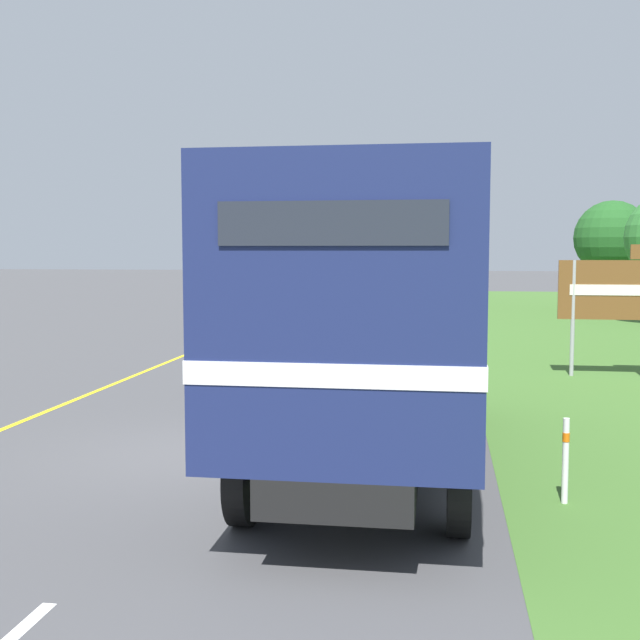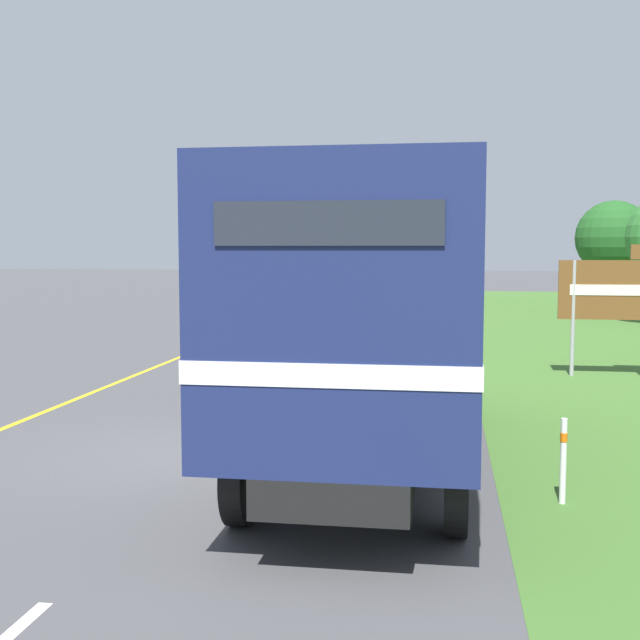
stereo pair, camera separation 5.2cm
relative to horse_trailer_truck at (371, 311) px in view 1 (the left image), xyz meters
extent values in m
plane|color=#444447|center=(-2.14, 0.29, -2.00)|extent=(200.00, 200.00, 0.00)
cube|color=yellow|center=(-5.84, 15.11, -2.00)|extent=(0.12, 60.41, 0.01)
cube|color=white|center=(-2.14, 0.89, -2.00)|extent=(0.12, 2.60, 0.01)
cube|color=white|center=(-2.14, 7.49, -2.00)|extent=(0.12, 2.60, 0.01)
cube|color=white|center=(-2.14, 14.09, -2.00)|extent=(0.12, 2.60, 0.01)
cube|color=white|center=(-2.14, 20.69, -2.00)|extent=(0.12, 2.60, 0.01)
cube|color=white|center=(-2.14, 27.29, -2.00)|extent=(0.12, 2.60, 0.01)
cylinder|color=black|center=(-1.07, 3.61, -1.50)|extent=(0.22, 1.00, 1.00)
cylinder|color=black|center=(1.07, 3.61, -1.50)|extent=(0.22, 1.00, 1.00)
cylinder|color=black|center=(-1.07, -2.38, -1.50)|extent=(0.22, 1.00, 1.00)
cylinder|color=black|center=(1.07, -2.38, -1.50)|extent=(0.22, 1.00, 1.00)
cube|color=black|center=(0.00, 0.29, -1.32)|extent=(1.37, 8.00, 0.36)
cube|color=navy|center=(0.00, -0.76, 0.23)|extent=(2.48, 5.90, 2.74)
cube|color=white|center=(0.00, -0.76, -0.25)|extent=(2.50, 5.92, 0.20)
cube|color=#232833|center=(0.00, -3.72, 0.98)|extent=(1.86, 0.03, 0.36)
cube|color=navy|center=(0.00, 3.24, -0.19)|extent=(2.39, 2.10, 1.90)
cube|color=#283342|center=(0.00, 4.30, 0.04)|extent=(2.11, 0.03, 0.85)
cylinder|color=black|center=(-4.64, 16.47, -1.67)|extent=(0.16, 0.66, 0.66)
cylinder|color=black|center=(-3.17, 16.47, -1.67)|extent=(0.16, 0.66, 0.66)
cylinder|color=black|center=(-4.64, 13.86, -1.67)|extent=(0.16, 0.66, 0.66)
cylinder|color=black|center=(-3.17, 13.86, -1.67)|extent=(0.16, 0.66, 0.66)
cube|color=white|center=(-3.90, 15.17, -1.26)|extent=(1.80, 4.21, 0.83)
cube|color=#282D38|center=(-3.90, 15.00, -0.50)|extent=(1.55, 2.32, 0.70)
cube|color=red|center=(-4.53, 13.05, -1.12)|extent=(0.20, 0.03, 0.14)
cube|color=red|center=(-3.27, 13.05, -1.12)|extent=(0.20, 0.03, 0.14)
cylinder|color=black|center=(-1.27, 32.40, -1.67)|extent=(0.16, 0.66, 0.66)
cylinder|color=black|center=(0.20, 32.40, -1.67)|extent=(0.16, 0.66, 0.66)
cylinder|color=black|center=(-1.27, 29.80, -1.67)|extent=(0.16, 0.66, 0.66)
cylinder|color=black|center=(0.20, 29.80, -1.67)|extent=(0.16, 0.66, 0.66)
cube|color=red|center=(-0.53, 31.10, -1.20)|extent=(1.80, 4.20, 0.95)
cube|color=#282D38|center=(-0.53, 30.93, -0.32)|extent=(1.55, 2.31, 0.81)
cube|color=red|center=(-1.16, 28.99, -1.03)|extent=(0.20, 0.03, 0.14)
cube|color=red|center=(0.10, 28.99, -1.03)|extent=(0.20, 0.03, 0.14)
cylinder|color=#9E9EA3|center=(3.74, 8.09, -0.73)|extent=(0.09, 0.09, 2.56)
cube|color=brown|center=(4.51, 8.09, -0.10)|extent=(2.20, 0.06, 1.30)
cube|color=silver|center=(4.51, 8.06, -0.10)|extent=(1.71, 0.02, 0.23)
cylinder|color=#4C3823|center=(8.45, 27.87, -1.01)|extent=(0.39, 0.39, 2.00)
sphere|color=#1E511E|center=(8.45, 27.87, 1.34)|extent=(3.36, 3.36, 3.36)
cylinder|color=white|center=(2.24, -1.21, -1.53)|extent=(0.07, 0.07, 0.95)
cylinder|color=orange|center=(2.24, -1.21, -1.26)|extent=(0.08, 0.08, 0.10)
camera|label=1|loc=(0.88, -10.10, 0.76)|focal=45.00mm
camera|label=2|loc=(0.93, -10.09, 0.76)|focal=45.00mm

